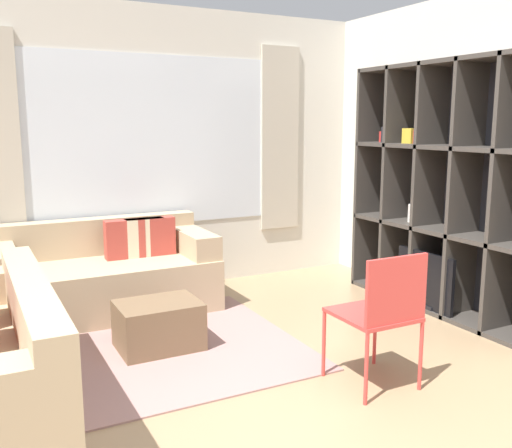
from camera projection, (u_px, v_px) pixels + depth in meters
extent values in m
cube|color=silver|center=(152.00, 152.00, 5.45)|extent=(5.61, 0.07, 2.70)
cube|color=white|center=(153.00, 141.00, 5.40)|extent=(2.42, 0.01, 1.60)
cube|color=beige|center=(280.00, 139.00, 6.01)|extent=(0.44, 0.03, 1.90)
cube|color=silver|center=(453.00, 154.00, 5.03)|extent=(0.07, 4.40, 2.70)
cube|color=gray|center=(89.00, 362.00, 3.91)|extent=(2.95, 1.82, 0.01)
cube|color=#232328|center=(462.00, 188.00, 4.92)|extent=(0.02, 2.02, 2.13)
cube|color=#3D3833|center=(507.00, 198.00, 4.30)|extent=(0.38, 0.04, 2.13)
cube|color=#3D3833|center=(465.00, 192.00, 4.66)|extent=(0.38, 0.04, 2.13)
cube|color=#3D3833|center=(429.00, 187.00, 5.01)|extent=(0.38, 0.04, 2.13)
cube|color=#3D3833|center=(398.00, 183.00, 5.37)|extent=(0.38, 0.04, 2.13)
cube|color=#3D3833|center=(371.00, 179.00, 5.72)|extent=(0.38, 0.04, 2.13)
cube|color=#3D3833|center=(439.00, 307.00, 5.02)|extent=(0.38, 2.02, 0.04)
cube|color=#3D3833|center=(444.00, 230.00, 4.90)|extent=(0.38, 2.02, 0.04)
cube|color=#3D3833|center=(449.00, 147.00, 4.77)|extent=(0.38, 2.02, 0.04)
cube|color=#3D3833|center=(454.00, 62.00, 4.65)|extent=(0.38, 2.02, 0.04)
cube|color=black|center=(425.00, 280.00, 4.94)|extent=(0.04, 0.65, 0.49)
cube|color=black|center=(425.00, 305.00, 4.99)|extent=(0.10, 0.24, 0.03)
cylinder|color=#232328|center=(386.00, 135.00, 5.43)|extent=(0.10, 0.10, 0.14)
cylinder|color=white|center=(385.00, 136.00, 5.45)|extent=(0.06, 0.06, 0.11)
cylinder|color=white|center=(413.00, 213.00, 5.19)|extent=(0.09, 0.09, 0.16)
cylinder|color=red|center=(414.00, 137.00, 5.10)|extent=(0.08, 0.08, 0.12)
cylinder|color=red|center=(382.00, 137.00, 5.49)|extent=(0.05, 0.05, 0.10)
cube|color=gold|center=(405.00, 285.00, 5.37)|extent=(0.08, 0.08, 0.16)
cube|color=gold|center=(411.00, 136.00, 5.13)|extent=(0.12, 0.12, 0.13)
cube|color=tan|center=(105.00, 288.00, 4.90)|extent=(1.86, 0.88, 0.45)
cube|color=tan|center=(94.00, 236.00, 5.14)|extent=(1.86, 0.18, 0.33)
cube|color=tan|center=(0.00, 261.00, 4.48)|extent=(0.24, 0.82, 0.21)
cube|color=tan|center=(192.00, 241.00, 5.21)|extent=(0.24, 0.82, 0.21)
cube|color=#AD3D33|center=(125.00, 239.00, 4.99)|extent=(0.34, 0.13, 0.34)
cube|color=#AD3D33|center=(156.00, 236.00, 5.11)|extent=(0.34, 0.12, 0.34)
cube|color=beige|center=(145.00, 237.00, 5.07)|extent=(0.34, 0.13, 0.34)
cube|color=tan|center=(32.00, 309.00, 3.14)|extent=(0.18, 1.88, 0.33)
cube|color=brown|center=(159.00, 326.00, 4.12)|extent=(0.58, 0.44, 0.35)
cylinder|color=#CC3D38|center=(375.00, 333.00, 3.86)|extent=(0.02, 0.02, 0.44)
cylinder|color=#CC3D38|center=(324.00, 344.00, 3.67)|extent=(0.02, 0.02, 0.44)
cylinder|color=#CC3D38|center=(421.00, 356.00, 3.48)|extent=(0.02, 0.02, 0.44)
cylinder|color=#CC3D38|center=(366.00, 369.00, 3.29)|extent=(0.02, 0.02, 0.44)
cube|color=#CC3D38|center=(372.00, 314.00, 3.54)|extent=(0.44, 0.46, 0.02)
cube|color=#CC3D38|center=(397.00, 290.00, 3.31)|extent=(0.44, 0.02, 0.40)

